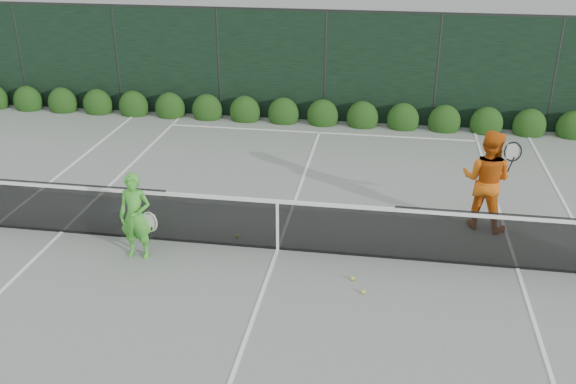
# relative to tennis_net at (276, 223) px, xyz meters

# --- Properties ---
(ground) EXTENTS (80.00, 80.00, 0.00)m
(ground) POSITION_rel_tennis_net_xyz_m (0.02, 0.00, -0.53)
(ground) COLOR slate
(ground) RESTS_ON ground
(tennis_net) EXTENTS (12.90, 0.10, 1.07)m
(tennis_net) POSITION_rel_tennis_net_xyz_m (0.00, 0.00, 0.00)
(tennis_net) COLOR black
(tennis_net) RESTS_ON ground
(player_woman) EXTENTS (0.63, 0.37, 1.54)m
(player_woman) POSITION_rel_tennis_net_xyz_m (-2.32, -0.60, 0.24)
(player_woman) COLOR green
(player_woman) RESTS_ON ground
(player_man) EXTENTS (1.14, 1.03, 1.92)m
(player_man) POSITION_rel_tennis_net_xyz_m (3.69, 1.50, 0.43)
(player_man) COLOR #D96012
(player_man) RESTS_ON ground
(court_lines) EXTENTS (11.03, 23.83, 0.01)m
(court_lines) POSITION_rel_tennis_net_xyz_m (0.02, 0.00, -0.53)
(court_lines) COLOR white
(court_lines) RESTS_ON ground
(windscreen_fence) EXTENTS (32.00, 21.07, 3.06)m
(windscreen_fence) POSITION_rel_tennis_net_xyz_m (0.02, -2.71, 0.98)
(windscreen_fence) COLOR black
(windscreen_fence) RESTS_ON ground
(hedge_row) EXTENTS (31.66, 0.65, 0.94)m
(hedge_row) POSITION_rel_tennis_net_xyz_m (0.02, 7.15, -0.30)
(hedge_row) COLOR #13340E
(hedge_row) RESTS_ON ground
(tennis_balls) EXTENTS (2.47, 1.56, 0.07)m
(tennis_balls) POSITION_rel_tennis_net_xyz_m (0.74, -0.56, -0.50)
(tennis_balls) COLOR yellow
(tennis_balls) RESTS_ON ground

